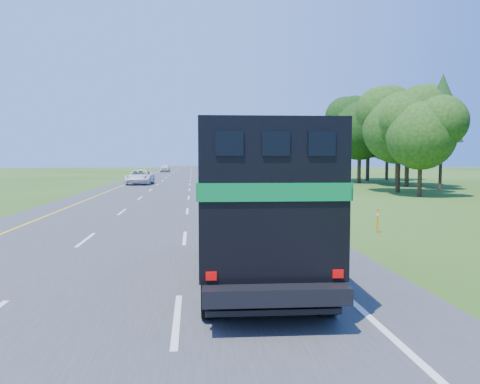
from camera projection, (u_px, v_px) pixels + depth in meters
The scene contains 6 objects.
road at pixel (171, 188), 47.36m from camera, with size 15.00×260.00×0.04m, color #38383A.
lane_markings at pixel (171, 188), 47.36m from camera, with size 11.15×260.00×0.01m.
horse_truck at pixel (254, 199), 11.81m from camera, with size 2.93×8.60×3.77m.
white_suv at pixel (140, 177), 53.55m from camera, with size 2.78×6.02×1.67m, color white.
far_car at pixel (165, 168), 99.97m from camera, with size 1.97×4.90×1.67m, color silver.
delineator at pixel (377, 220), 19.24m from camera, with size 0.08×0.05×0.99m.
Camera 1 is at (2.15, 2.28, 3.09)m, focal length 35.00 mm.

